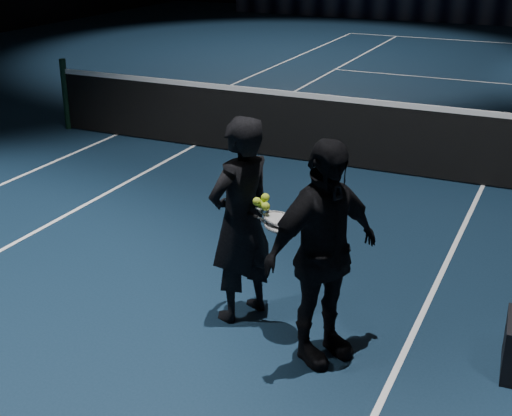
# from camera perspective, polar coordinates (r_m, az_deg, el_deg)

# --- Properties ---
(floor) EXTENTS (36.00, 36.00, 0.00)m
(floor) POSITION_cam_1_polar(r_m,az_deg,el_deg) (9.32, 17.70, 1.70)
(floor) COLOR black
(floor) RESTS_ON ground
(court_lines) EXTENTS (10.98, 23.78, 0.01)m
(court_lines) POSITION_cam_1_polar(r_m,az_deg,el_deg) (9.32, 17.70, 1.73)
(court_lines) COLOR white
(court_lines) RESTS_ON floor
(net_post_left) EXTENTS (0.10, 0.10, 1.10)m
(net_post_left) POSITION_cam_1_polar(r_m,az_deg,el_deg) (11.68, -14.99, 8.78)
(net_post_left) COLOR black
(net_post_left) RESTS_ON floor
(net_mesh) EXTENTS (12.80, 0.02, 0.86)m
(net_mesh) POSITION_cam_1_polar(r_m,az_deg,el_deg) (9.18, 18.02, 4.34)
(net_mesh) COLOR black
(net_mesh) RESTS_ON floor
(net_tape) EXTENTS (12.80, 0.03, 0.07)m
(net_tape) POSITION_cam_1_polar(r_m,az_deg,el_deg) (9.06, 18.36, 7.14)
(net_tape) COLOR white
(net_tape) RESTS_ON net_mesh
(player_a) EXTENTS (0.61, 0.73, 1.71)m
(player_a) POSITION_cam_1_polar(r_m,az_deg,el_deg) (5.66, -1.24, -1.00)
(player_a) COLOR black
(player_a) RESTS_ON floor
(player_b) EXTENTS (0.87, 1.07, 1.71)m
(player_b) POSITION_cam_1_polar(r_m,az_deg,el_deg) (5.13, 5.32, -3.64)
(player_b) COLOR black
(player_b) RESTS_ON floor
(racket_lower) EXTENTS (0.71, 0.45, 0.03)m
(racket_lower) POSITION_cam_1_polar(r_m,az_deg,el_deg) (5.33, 2.08, -1.51)
(racket_lower) COLOR black
(racket_lower) RESTS_ON player_a
(racket_upper) EXTENTS (0.71, 0.41, 0.10)m
(racket_upper) POSITION_cam_1_polar(r_m,az_deg,el_deg) (5.38, 1.99, -0.90)
(racket_upper) COLOR black
(racket_upper) RESTS_ON player_b
(tennis_balls) EXTENTS (0.12, 0.10, 0.12)m
(tennis_balls) POSITION_cam_1_polar(r_m,az_deg,el_deg) (5.41, 0.63, 0.41)
(tennis_balls) COLOR #B7D02C
(tennis_balls) RESTS_ON racket_upper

